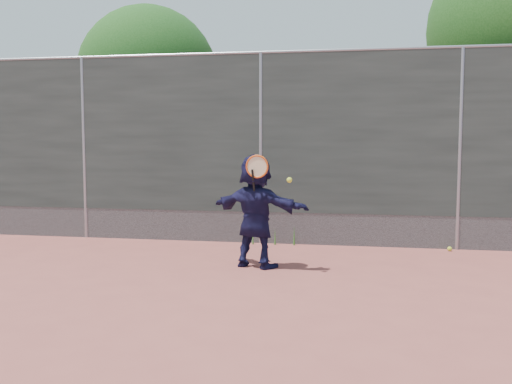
# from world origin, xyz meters

# --- Properties ---
(ground) EXTENTS (80.00, 80.00, 0.00)m
(ground) POSITION_xyz_m (0.00, 0.00, 0.00)
(ground) COLOR #9E4C42
(ground) RESTS_ON ground
(player) EXTENTS (1.42, 0.84, 1.46)m
(player) POSITION_xyz_m (0.24, 1.78, 0.73)
(player) COLOR #141437
(player) RESTS_ON ground
(ball_ground) EXTENTS (0.07, 0.07, 0.07)m
(ball_ground) POSITION_xyz_m (2.88, 3.33, 0.03)
(ball_ground) COLOR #CADE31
(ball_ground) RESTS_ON ground
(fence) EXTENTS (20.00, 0.06, 3.03)m
(fence) POSITION_xyz_m (-0.00, 3.50, 1.58)
(fence) COLOR #38423D
(fence) RESTS_ON ground
(swing_action) EXTENTS (0.59, 0.17, 0.51)m
(swing_action) POSITION_xyz_m (0.33, 1.58, 1.28)
(swing_action) COLOR #D34E13
(swing_action) RESTS_ON ground
(tree_left) EXTENTS (3.15, 3.00, 4.53)m
(tree_left) POSITION_xyz_m (-2.85, 6.55, 2.94)
(tree_left) COLOR #382314
(tree_left) RESTS_ON ground
(weed_clump) EXTENTS (0.68, 0.07, 0.30)m
(weed_clump) POSITION_xyz_m (0.29, 3.38, 0.13)
(weed_clump) COLOR #387226
(weed_clump) RESTS_ON ground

